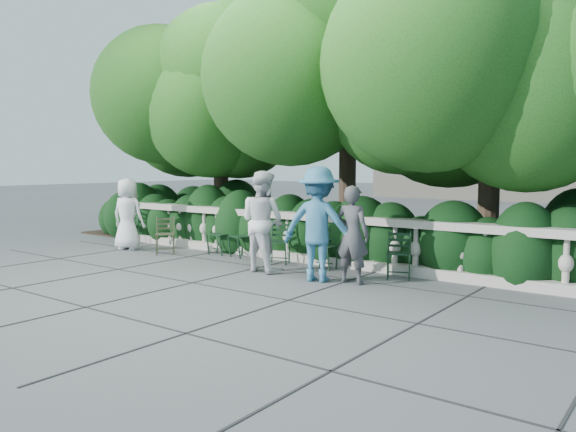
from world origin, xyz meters
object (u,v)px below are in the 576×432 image
Objects in this scene: chair_weathered at (165,255)px; person_woman_grey at (352,235)px; chair_b at (215,255)px; chair_c at (235,258)px; person_older_blue at (318,224)px; chair_d at (277,265)px; person_casual_man at (262,221)px; chair_a at (124,243)px; chair_f at (398,281)px; chair_e at (320,270)px; person_businessman at (128,214)px.

person_woman_grey reaches higher than chair_weathered.
chair_weathered is (-0.86, -0.66, 0.00)m from chair_b.
person_older_blue is at bearing -4.17° from chair_c.
chair_d is 0.43× the size of person_older_blue.
person_casual_man is (1.39, -0.78, 0.93)m from chair_c.
chair_a is at bearing -164.81° from chair_c.
chair_weathered is (-2.67, -0.52, 0.00)m from chair_d.
chair_f and chair_weathered have the same top height.
chair_weathered is at bearing 167.46° from chair_d.
chair_e is at bearing -6.33° from chair_b.
chair_weathered is (-5.23, -0.59, 0.00)m from chair_f.
person_woman_grey is (2.02, -0.58, 0.81)m from chair_d.
chair_d is 0.45× the size of person_casual_man.
person_casual_man is at bearing -143.20° from chair_e.
chair_c is at bearing 154.96° from chair_f.
chair_c and chair_weathered have the same top height.
chair_b is at bearing 174.85° from chair_e.
chair_c and chair_f have the same top height.
person_casual_man reaches higher than chair_c.
chair_b is 0.51× the size of person_businessman.
chair_f is (4.36, -0.07, 0.00)m from chair_b.
person_businessman reaches higher than chair_weathered.
chair_d is 1.00× the size of chair_weathered.
person_businessman is at bearing 132.57° from chair_weathered.
person_older_blue is (4.14, -0.23, 0.97)m from chair_weathered.
person_older_blue reaches higher than person_woman_grey.
person_older_blue is at bearing 5.76° from chair_a.
person_woman_grey is at bearing 1.58° from chair_c.
person_businessman is 6.00m from person_woman_grey.
chair_b is 0.58m from chair_c.
chair_d is at bearing 12.17° from chair_a.
chair_e is 1.00× the size of chair_weathered.
person_older_blue reaches higher than chair_e.
chair_b is 4.36m from chair_f.
person_woman_grey is at bearing 7.71° from chair_a.
person_businessman is (0.93, -0.56, 0.82)m from chair_a.
chair_e is (5.89, -0.02, 0.00)m from chair_a.
person_casual_man reaches higher than chair_d.
person_woman_grey reaches higher than chair_c.
chair_f is at bearing -21.93° from chair_d.
person_woman_grey reaches higher than chair_e.
chair_weathered is at bearing -18.30° from person_older_blue.
chair_d is (1.23, -0.15, 0.00)m from chair_c.
chair_f is at bearing 12.97° from chair_c.
chair_f is 0.45× the size of person_casual_man.
person_businessman reaches higher than chair_f.
chair_c is at bearing -3.66° from chair_b.
chair_d is at bearing 172.71° from person_businessman.
chair_a is at bearing -45.35° from person_businessman.
chair_a is at bearing 155.47° from chair_d.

